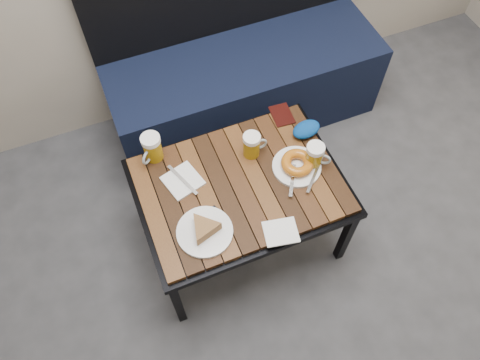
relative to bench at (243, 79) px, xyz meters
name	(u,v)px	position (x,y,z in m)	size (l,w,h in m)	color
bench	(243,79)	(0.00, 0.00, 0.00)	(1.40, 0.50, 0.95)	black
cafe_table	(240,189)	(-0.30, -0.71, 0.16)	(0.84, 0.62, 0.47)	black
beer_mug_left	(152,148)	(-0.59, -0.45, 0.26)	(0.11, 0.11, 0.13)	#98710C
beer_mug_centre	(252,145)	(-0.20, -0.59, 0.26)	(0.11, 0.07, 0.12)	#98710C
beer_mug_right	(315,156)	(0.01, -0.73, 0.26)	(0.11, 0.10, 0.12)	#98710C
plate_pie	(204,230)	(-0.51, -0.86, 0.22)	(0.22, 0.22, 0.06)	white
plate_bagel	(297,165)	(-0.06, -0.73, 0.22)	(0.24, 0.24, 0.06)	white
napkin_left	(183,181)	(-0.52, -0.61, 0.20)	(0.17, 0.18, 0.01)	white
napkin_right	(281,232)	(-0.24, -0.97, 0.20)	(0.15, 0.13, 0.01)	white
passport_navy	(210,222)	(-0.48, -0.83, 0.20)	(0.09, 0.12, 0.01)	black
passport_burgundy	(282,115)	(0.00, -0.45, 0.20)	(0.09, 0.12, 0.01)	black
knit_pouch	(306,129)	(0.06, -0.58, 0.23)	(0.13, 0.08, 0.06)	#050C86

